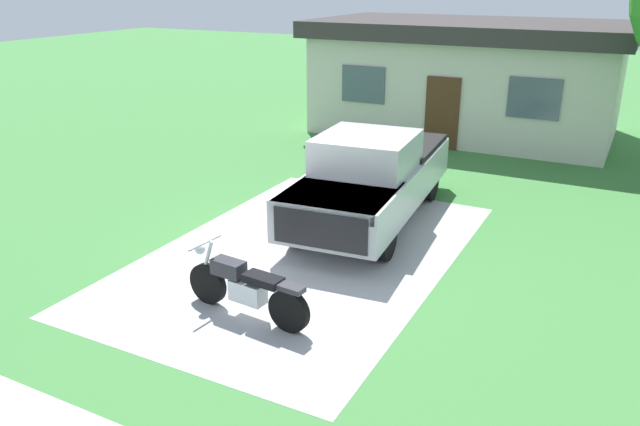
{
  "coord_description": "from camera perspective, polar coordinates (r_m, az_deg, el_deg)",
  "views": [
    {
      "loc": [
        5.13,
        -9.25,
        4.81
      ],
      "look_at": [
        0.37,
        -0.08,
        0.9
      ],
      "focal_mm": 35.29,
      "sensor_mm": 36.0,
      "label": 1
    }
  ],
  "objects": [
    {
      "name": "ground_plane",
      "position": [
        11.62,
        -1.44,
        -3.74
      ],
      "size": [
        80.0,
        80.0,
        0.0
      ],
      "primitive_type": "plane",
      "color": "#3F7C3C"
    },
    {
      "name": "pickup_truck",
      "position": [
        13.04,
        4.8,
        3.44
      ],
      "size": [
        2.48,
        5.77,
        1.9
      ],
      "color": "black",
      "rests_on": "ground"
    },
    {
      "name": "motorcycle",
      "position": [
        9.46,
        -6.77,
        -6.74
      ],
      "size": [
        2.21,
        0.7,
        1.09
      ],
      "color": "black",
      "rests_on": "ground"
    },
    {
      "name": "driveway_pad",
      "position": [
        11.62,
        -1.44,
        -3.72
      ],
      "size": [
        5.09,
        7.89,
        0.01
      ],
      "primitive_type": "cube",
      "color": "#AEAEAE",
      "rests_on": "ground"
    },
    {
      "name": "neighbor_house",
      "position": [
        21.13,
        13.2,
        11.99
      ],
      "size": [
        9.6,
        5.6,
        3.5
      ],
      "color": "beige",
      "rests_on": "ground"
    }
  ]
}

